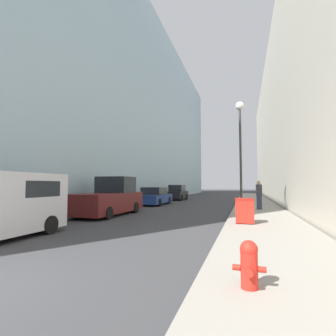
# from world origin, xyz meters

# --- Properties ---
(sidewalk_right) EXTENTS (3.23, 60.00, 0.15)m
(sidewalk_right) POSITION_xyz_m (5.61, 18.00, 0.07)
(sidewalk_right) COLOR gray
(sidewalk_right) RESTS_ON ground
(building_left_glass) EXTENTS (12.00, 60.00, 21.65)m
(building_left_glass) POSITION_xyz_m (-10.76, 26.00, 10.83)
(building_left_glass) COLOR #99B7C6
(building_left_glass) RESTS_ON ground
(building_right_stone) EXTENTS (12.00, 60.00, 16.38)m
(building_right_stone) POSITION_xyz_m (13.33, 26.00, 8.19)
(building_right_stone) COLOR beige
(building_right_stone) RESTS_ON ground
(fire_hydrant) EXTENTS (0.49, 0.38, 0.72)m
(fire_hydrant) POSITION_xyz_m (4.86, 1.54, 0.52)
(fire_hydrant) COLOR red
(fire_hydrant) RESTS_ON sidewalk_right
(trash_bin) EXTENTS (0.73, 0.70, 1.01)m
(trash_bin) POSITION_xyz_m (4.78, 8.52, 0.67)
(trash_bin) COLOR red
(trash_bin) RESTS_ON sidewalk_right
(lamppost) EXTENTS (0.45, 0.45, 6.09)m
(lamppost) POSITION_xyz_m (4.60, 11.86, 4.24)
(lamppost) COLOR #2D332D
(lamppost) RESTS_ON sidewalk_right
(pickup_truck) EXTENTS (2.15, 5.34, 2.19)m
(pickup_truck) POSITION_xyz_m (-2.66, 10.79, 0.90)
(pickup_truck) COLOR #561919
(pickup_truck) RESTS_ON ground
(parked_sedan_near) EXTENTS (1.97, 4.65, 1.50)m
(parked_sedan_near) POSITION_xyz_m (-2.70, 18.63, 0.69)
(parked_sedan_near) COLOR navy
(parked_sedan_near) RESTS_ON ground
(parked_sedan_far) EXTENTS (1.80, 4.03, 1.70)m
(parked_sedan_far) POSITION_xyz_m (-2.66, 26.19, 0.77)
(parked_sedan_far) COLOR black
(parked_sedan_far) RESTS_ON ground
(pedestrian_on_sidewalk) EXTENTS (0.37, 0.24, 1.83)m
(pedestrian_on_sidewalk) POSITION_xyz_m (5.64, 15.18, 1.07)
(pedestrian_on_sidewalk) COLOR #2D3347
(pedestrian_on_sidewalk) RESTS_ON sidewalk_right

